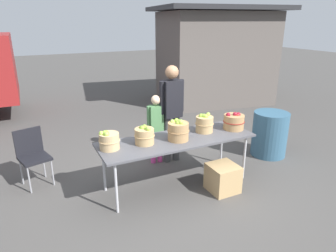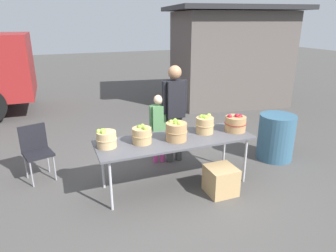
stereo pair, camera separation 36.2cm
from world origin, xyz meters
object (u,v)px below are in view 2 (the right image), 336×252
(apple_basket_green_1, at_px, (142,135))
(vendor_adult, at_px, (174,107))
(market_table, at_px, (176,141))
(child_customer, at_px, (159,124))
(produce_crate, at_px, (221,180))
(apple_basket_green_0, at_px, (106,138))
(folding_chair, at_px, (36,148))
(trash_barrel, at_px, (276,137))
(apple_basket_green_3, at_px, (205,124))
(apple_basket_red_0, at_px, (236,123))
(apple_basket_green_2, at_px, (176,131))

(apple_basket_green_1, xyz_separation_m, vendor_adult, (0.80, 0.74, 0.12))
(market_table, bearing_deg, child_customer, 87.49)
(market_table, xyz_separation_m, apple_basket_green_1, (-0.49, 0.03, 0.16))
(market_table, bearing_deg, produce_crate, -41.07)
(produce_crate, bearing_deg, vendor_adult, 100.03)
(apple_basket_green_0, distance_m, vendor_adult, 1.48)
(apple_basket_green_0, xyz_separation_m, produce_crate, (1.51, -0.53, -0.67))
(folding_chair, relative_size, trash_barrel, 1.05)
(apple_basket_green_3, distance_m, apple_basket_red_0, 0.49)
(market_table, xyz_separation_m, apple_basket_green_3, (0.51, 0.07, 0.18))
(apple_basket_green_3, bearing_deg, child_customer, 121.99)
(apple_basket_red_0, distance_m, vendor_adult, 1.06)
(apple_basket_green_0, relative_size, apple_basket_green_2, 0.90)
(market_table, relative_size, trash_barrel, 2.82)
(apple_basket_green_1, xyz_separation_m, folding_chair, (-1.43, 0.95, -0.36))
(apple_basket_green_0, distance_m, apple_basket_green_3, 1.50)
(market_table, distance_m, apple_basket_green_0, 1.00)
(market_table, relative_size, apple_basket_green_2, 7.23)
(trash_barrel, bearing_deg, child_customer, 162.84)
(apple_basket_green_1, bearing_deg, market_table, -3.94)
(apple_basket_green_3, bearing_deg, apple_basket_red_0, -11.54)
(folding_chair, bearing_deg, vendor_adult, -21.25)
(apple_basket_green_0, height_order, trash_barrel, apple_basket_green_0)
(apple_basket_green_2, relative_size, vendor_adult, 0.19)
(folding_chair, bearing_deg, apple_basket_red_0, -35.00)
(vendor_adult, relative_size, folding_chair, 1.97)
(market_table, bearing_deg, apple_basket_red_0, -1.54)
(folding_chair, relative_size, produce_crate, 2.13)
(market_table, xyz_separation_m, apple_basket_green_0, (-0.99, 0.07, 0.17))
(apple_basket_green_0, distance_m, apple_basket_green_1, 0.50)
(apple_basket_green_2, xyz_separation_m, apple_basket_red_0, (1.00, 0.02, -0.02))
(apple_basket_green_0, height_order, produce_crate, apple_basket_green_0)
(apple_basket_green_0, relative_size, apple_basket_red_0, 0.84)
(market_table, relative_size, apple_basket_green_0, 8.06)
(trash_barrel, bearing_deg, apple_basket_red_0, -167.03)
(market_table, bearing_deg, apple_basket_green_0, 175.74)
(apple_basket_green_1, xyz_separation_m, apple_basket_red_0, (1.49, -0.06, 0.00))
(apple_basket_green_1, height_order, vendor_adult, vendor_adult)
(apple_basket_green_1, bearing_deg, apple_basket_green_0, 175.42)
(apple_basket_red_0, bearing_deg, trash_barrel, 12.97)
(apple_basket_green_0, distance_m, produce_crate, 1.74)
(child_customer, height_order, produce_crate, child_customer)
(apple_basket_green_1, height_order, produce_crate, apple_basket_green_1)
(apple_basket_green_0, bearing_deg, vendor_adult, 28.52)
(produce_crate, bearing_deg, apple_basket_green_0, 160.72)
(apple_basket_green_1, bearing_deg, produce_crate, -25.69)
(folding_chair, bearing_deg, market_table, -42.99)
(market_table, xyz_separation_m, folding_chair, (-1.92, 0.99, -0.20))
(apple_basket_green_0, relative_size, vendor_adult, 0.17)
(apple_basket_green_3, height_order, child_customer, child_customer)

